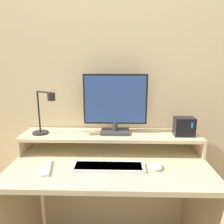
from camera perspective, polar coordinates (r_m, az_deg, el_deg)
The scene contains 9 objects.
wall_back at distance 1.62m, azimuth -0.11°, elevation 8.35°, with size 6.00×0.05×2.50m.
desk at distance 1.52m, azimuth -0.50°, elevation -20.53°, with size 1.23×0.62×0.76m.
monitor_shelf at distance 1.54m, azimuth -0.28°, elevation -6.32°, with size 1.23×0.26×0.13m.
monitor at distance 1.49m, azimuth 0.86°, elevation 2.33°, with size 0.44×0.15×0.41m.
desk_lamp at distance 1.54m, azimuth -17.22°, elevation -0.61°, with size 0.19×0.14×0.30m.
router_dock at distance 1.55m, azimuth 18.32°, elevation -3.61°, with size 0.13×0.09×0.13m.
keyboard at distance 1.34m, azimuth -0.94°, elevation -14.10°, with size 0.43×0.13×0.02m.
mouse at distance 1.36m, azimuth 11.67°, elevation -13.64°, with size 0.06×0.10×0.03m.
remote_control at distance 1.39m, azimuth -16.59°, elevation -13.78°, with size 0.08×0.20×0.02m.
Camera 1 is at (0.05, -0.95, 1.39)m, focal length 35.00 mm.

